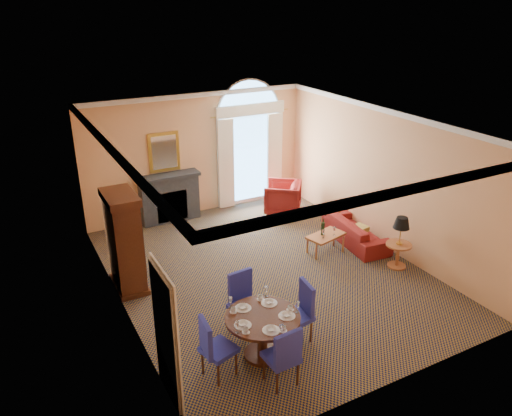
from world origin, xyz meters
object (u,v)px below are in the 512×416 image
armchair (283,197)px  side_table (400,236)px  armoire (125,243)px  sofa (356,231)px  coffee_table (326,236)px  dining_table (262,326)px

armchair → side_table: side_table is taller
armoire → sofa: armoire is taller
coffee_table → sofa: bearing=-8.4°
side_table → armoire: bearing=160.1°
armchair → armoire: bearing=-31.9°
side_table → dining_table: bearing=-163.4°
coffee_table → side_table: 1.64m
armoire → dining_table: 3.41m
armoire → armchair: armoire is taller
dining_table → sofa: 4.68m
side_table → coffee_table: bearing=128.0°
armoire → side_table: size_ratio=1.76×
sofa → coffee_table: bearing=101.6°
dining_table → side_table: side_table is taller
armoire → side_table: 5.66m
dining_table → armchair: 5.90m
dining_table → coffee_table: bearing=39.4°
armoire → armchair: bearing=21.0°
dining_table → sofa: size_ratio=0.62×
sofa → side_table: 1.43m
dining_table → coffee_table: size_ratio=1.24×
sofa → armchair: size_ratio=2.08×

